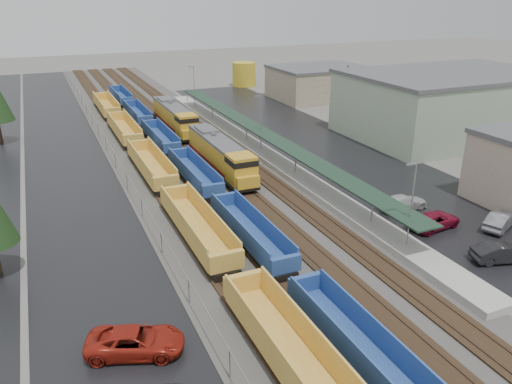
# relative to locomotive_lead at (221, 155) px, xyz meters

# --- Properties ---
(ballast_strip) EXTENTS (20.00, 160.00, 0.08)m
(ballast_strip) POSITION_rel_locomotive_lead_xyz_m (-2.00, 14.95, -2.22)
(ballast_strip) COLOR #302D2B
(ballast_strip) RESTS_ON ground
(trackbed) EXTENTS (14.60, 160.00, 0.22)m
(trackbed) POSITION_rel_locomotive_lead_xyz_m (-2.00, 14.95, -2.10)
(trackbed) COLOR black
(trackbed) RESTS_ON ground
(west_parking_lot) EXTENTS (10.00, 160.00, 0.02)m
(west_parking_lot) POSITION_rel_locomotive_lead_xyz_m (-17.00, 14.95, -2.25)
(west_parking_lot) COLOR black
(west_parking_lot) RESTS_ON ground
(east_commuter_lot) EXTENTS (16.00, 100.00, 0.02)m
(east_commuter_lot) POSITION_rel_locomotive_lead_xyz_m (17.00, 4.95, -2.25)
(east_commuter_lot) COLOR black
(east_commuter_lot) RESTS_ON ground
(station_platform) EXTENTS (3.00, 80.00, 8.00)m
(station_platform) POSITION_rel_locomotive_lead_xyz_m (7.50, 4.96, -1.53)
(station_platform) COLOR #9E9B93
(station_platform) RESTS_ON ground
(chainlink_fence) EXTENTS (0.08, 160.04, 2.02)m
(chainlink_fence) POSITION_rel_locomotive_lead_xyz_m (-11.50, 13.39, -0.65)
(chainlink_fence) COLOR gray
(chainlink_fence) RESTS_ON ground
(industrial_buildings) EXTENTS (32.52, 75.30, 9.50)m
(industrial_buildings) POSITION_rel_locomotive_lead_xyz_m (35.76, 0.80, 1.99)
(industrial_buildings) COLOR gray
(industrial_buildings) RESTS_ON ground
(distant_hills) EXTENTS (301.00, 140.00, 25.20)m
(distant_hills) POSITION_rel_locomotive_lead_xyz_m (42.79, 165.64, -2.26)
(distant_hills) COLOR #4B5C48
(distant_hills) RESTS_ON ground
(tree_east) EXTENTS (4.40, 4.40, 10.00)m
(tree_east) POSITION_rel_locomotive_lead_xyz_m (26.00, 12.95, 4.21)
(tree_east) COLOR #332316
(tree_east) RESTS_ON ground
(locomotive_lead) EXTENTS (2.82, 18.56, 4.20)m
(locomotive_lead) POSITION_rel_locomotive_lead_xyz_m (0.00, 0.00, 0.00)
(locomotive_lead) COLOR black
(locomotive_lead) RESTS_ON ground
(locomotive_trail) EXTENTS (2.82, 18.56, 4.20)m
(locomotive_trail) POSITION_rel_locomotive_lead_xyz_m (0.00, 21.00, 0.00)
(locomotive_trail) COLOR black
(locomotive_trail) RESTS_ON ground
(well_string_yellow) EXTENTS (2.84, 106.80, 2.52)m
(well_string_yellow) POSITION_rel_locomotive_lead_xyz_m (-8.00, -6.62, -1.02)
(well_string_yellow) COLOR gold
(well_string_yellow) RESTS_ON ground
(well_string_blue) EXTENTS (2.51, 113.24, 2.23)m
(well_string_blue) POSITION_rel_locomotive_lead_xyz_m (-4.00, -1.89, -1.13)
(well_string_blue) COLOR navy
(well_string_blue) RESTS_ON ground
(storage_tank) EXTENTS (5.37, 5.37, 5.37)m
(storage_tank) POSITION_rel_locomotive_lead_xyz_m (25.53, 54.64, 0.43)
(storage_tank) COLOR gold
(storage_tank) RESTS_ON ground
(parked_car_west_c) EXTENTS (4.62, 6.48, 1.64)m
(parked_car_west_c) POSITION_rel_locomotive_lead_xyz_m (-15.96, -28.68, -1.44)
(parked_car_west_c) COLOR maroon
(parked_car_west_c) RESTS_ON ground
(parked_car_east_a) EXTENTS (3.02, 5.21, 1.62)m
(parked_car_east_a) POSITION_rel_locomotive_lead_xyz_m (13.55, -29.48, -1.45)
(parked_car_east_a) COLOR black
(parked_car_east_a) RESTS_ON ground
(parked_car_east_b) EXTENTS (3.07, 5.59, 1.48)m
(parked_car_east_b) POSITION_rel_locomotive_lead_xyz_m (12.96, -22.32, -1.52)
(parked_car_east_b) COLOR maroon
(parked_car_east_b) RESTS_ON ground
(parked_car_east_c) EXTENTS (2.23, 5.22, 1.50)m
(parked_car_east_c) POSITION_rel_locomotive_lead_xyz_m (13.07, -17.79, -1.51)
(parked_car_east_c) COLOR silver
(parked_car_east_c) RESTS_ON ground
(parked_car_east_e) EXTENTS (3.49, 5.14, 1.60)m
(parked_car_east_e) POSITION_rel_locomotive_lead_xyz_m (18.50, -24.91, -1.46)
(parked_car_east_e) COLOR slate
(parked_car_east_e) RESTS_ON ground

